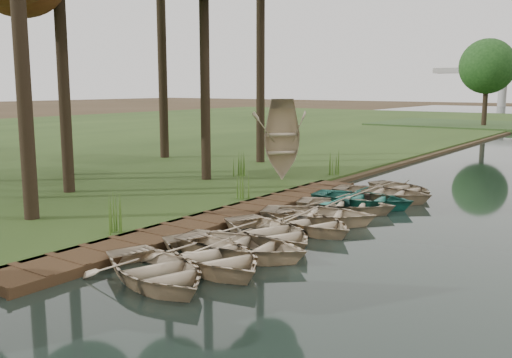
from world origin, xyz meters
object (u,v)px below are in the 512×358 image
Objects in this scene: rowboat_2 at (242,242)px; boardwalk at (223,219)px; rowboat_1 at (212,251)px; stored_rowboat at (281,172)px; rowboat_0 at (156,267)px.

boardwalk is at bearing 39.35° from rowboat_2.
rowboat_1 is at bearing -53.92° from boardwalk.
rowboat_2 is at bearing -43.46° from boardwalk.
stored_rowboat reaches higher than boardwalk.
rowboat_1 is (2.80, -3.84, 0.30)m from boardwalk.
stored_rowboat is (-5.14, 9.66, 0.24)m from rowboat_2.
rowboat_1 reaches higher than rowboat_0.
rowboat_0 is 2.77m from rowboat_2.
boardwalk is 4.43× the size of stored_rowboat.
stored_rowboat is at bearing 40.19° from rowboat_0.
rowboat_0 is 13.30m from stored_rowboat.
rowboat_1 is 1.07× the size of stored_rowboat.
rowboat_2 is 1.02× the size of stored_rowboat.
stored_rowboat reaches higher than rowboat_0.
rowboat_2 is (2.85, -2.70, 0.28)m from boardwalk.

